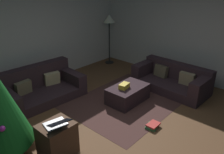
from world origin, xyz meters
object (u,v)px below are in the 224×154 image
Objects in this scene: laptop at (57,123)px; book_stack at (152,126)px; couch_right at (172,79)px; couch_left at (40,88)px; ottoman at (128,94)px; side_table at (57,139)px; gift_box at (124,86)px; corner_lamp at (109,22)px; tv_remote at (124,86)px.

book_stack is at bearing -23.28° from laptop.
couch_left is at bearing 52.73° from couch_right.
ottoman is (1.23, -1.62, -0.08)m from couch_left.
side_table is at bearing 154.67° from book_stack.
laptop is at bearing -102.05° from side_table.
ottoman is 3.80× the size of gift_box.
laptop is (-0.86, -1.90, 0.34)m from couch_left.
side_table is 1.78m from book_stack.
ottoman reaches higher than book_stack.
gift_box is 2.01m from laptop.
corner_lamp reaches higher than couch_right.
laptop is (-1.98, -0.30, 0.18)m from gift_box.
book_stack is at bearing -110.38° from gift_box.
book_stack is at bearing -125.08° from corner_lamp.
couch_right is at bearing -19.25° from ottoman.
gift_box is 0.09m from tv_remote.
couch_right is 3.34m from side_table.
couch_left is 2.03m from ottoman.
tv_remote is at bearing 71.03° from couch_right.
gift_box is at bearing 8.69° from laptop.
laptop reaches higher than tv_remote.
laptop reaches higher than gift_box.
side_table is at bearing -173.05° from gift_box.
tv_remote is 0.35× the size of laptop.
couch_right is at bearing -18.35° from gift_box.
corner_lamp is at bearing 54.92° from book_stack.
corner_lamp is (1.71, 1.99, 0.95)m from tv_remote.
couch_right reaches higher than book_stack.
corner_lamp reaches higher than laptop.
ottoman is 3.29× the size of book_stack.
ottoman is 0.60× the size of corner_lamp.
gift_box reaches higher than ottoman.
couch_right is at bearing -3.69° from side_table.
side_table is (-3.33, 0.21, 0.02)m from couch_right.
couch_right reaches higher than side_table.
side_table is at bearing 88.63° from couch_right.
laptop reaches higher than book_stack.
book_stack is at bearing 109.35° from couch_left.
laptop is at bearing -172.24° from ottoman.
gift_box is 2.86m from corner_lamp.
couch_left is 1.96m from gift_box.
couch_left is 3.11m from corner_lamp.
couch_right is at bearing -41.79° from tv_remote.
book_stack is at bearing 109.56° from couch_right.
tv_remote reaches higher than ottoman.
gift_box is at bearing 69.62° from book_stack.
book_stack is at bearing -116.43° from ottoman.
side_table is (-1.96, -0.24, -0.15)m from gift_box.
book_stack is (0.74, -2.59, -0.23)m from couch_left.
couch_left is at bearing 65.23° from side_table.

